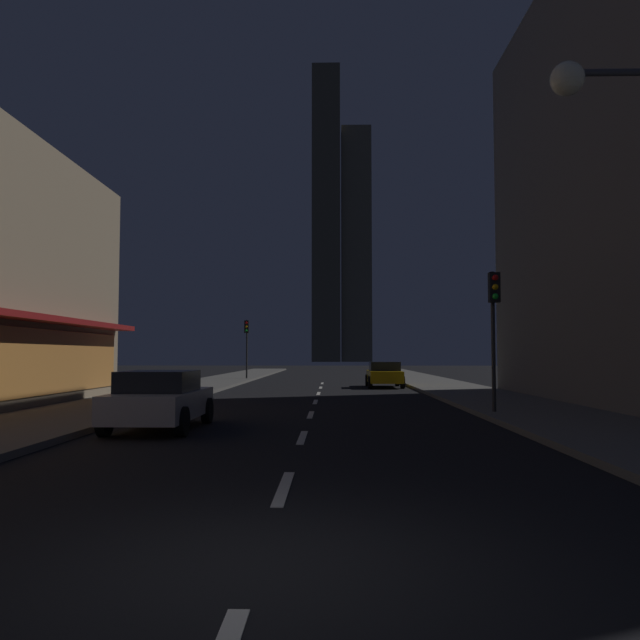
{
  "coord_description": "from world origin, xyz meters",
  "views": [
    {
      "loc": [
        0.68,
        -5.45,
        1.84
      ],
      "look_at": [
        0.0,
        27.56,
        3.7
      ],
      "focal_mm": 34.7,
      "sensor_mm": 36.0,
      "label": 1
    }
  ],
  "objects_px": {
    "car_parked_near": "(160,399)",
    "traffic_light_near_right": "(494,310)",
    "fire_hydrant_far_left": "(191,385)",
    "car_parked_far": "(384,374)",
    "street_lamp_right": "(616,160)",
    "traffic_light_far_left": "(247,336)"
  },
  "relations": [
    {
      "from": "car_parked_near",
      "to": "traffic_light_near_right",
      "type": "relative_size",
      "value": 1.01
    },
    {
      "from": "car_parked_near",
      "to": "fire_hydrant_far_left",
      "type": "bearing_deg",
      "value": 99.78
    },
    {
      "from": "car_parked_far",
      "to": "traffic_light_near_right",
      "type": "distance_m",
      "value": 16.94
    },
    {
      "from": "traffic_light_near_right",
      "to": "street_lamp_right",
      "type": "relative_size",
      "value": 0.64
    },
    {
      "from": "car_parked_far",
      "to": "traffic_light_near_right",
      "type": "xyz_separation_m",
      "value": [
        1.9,
        -16.65,
        2.45
      ]
    },
    {
      "from": "fire_hydrant_far_left",
      "to": "car_parked_far",
      "type": "bearing_deg",
      "value": 34.46
    },
    {
      "from": "car_parked_near",
      "to": "car_parked_far",
      "type": "distance_m",
      "value": 21.12
    },
    {
      "from": "traffic_light_near_right",
      "to": "car_parked_near",
      "type": "bearing_deg",
      "value": -160.6
    },
    {
      "from": "car_parked_near",
      "to": "traffic_light_near_right",
      "type": "xyz_separation_m",
      "value": [
        9.1,
        3.21,
        2.45
      ]
    },
    {
      "from": "traffic_light_far_left",
      "to": "car_parked_far",
      "type": "bearing_deg",
      "value": -44.81
    },
    {
      "from": "fire_hydrant_far_left",
      "to": "street_lamp_right",
      "type": "relative_size",
      "value": 0.1
    },
    {
      "from": "car_parked_near",
      "to": "traffic_light_far_left",
      "type": "bearing_deg",
      "value": 93.76
    },
    {
      "from": "fire_hydrant_far_left",
      "to": "traffic_light_near_right",
      "type": "bearing_deg",
      "value": -41.64
    },
    {
      "from": "traffic_light_near_right",
      "to": "traffic_light_far_left",
      "type": "relative_size",
      "value": 1.0
    },
    {
      "from": "street_lamp_right",
      "to": "traffic_light_far_left",
      "type": "bearing_deg",
      "value": 107.72
    },
    {
      "from": "traffic_light_far_left",
      "to": "car_parked_near",
      "type": "bearing_deg",
      "value": -86.24
    },
    {
      "from": "traffic_light_near_right",
      "to": "car_parked_far",
      "type": "bearing_deg",
      "value": 96.51
    },
    {
      "from": "car_parked_near",
      "to": "street_lamp_right",
      "type": "distance_m",
      "value": 11.22
    },
    {
      "from": "car_parked_near",
      "to": "fire_hydrant_far_left",
      "type": "relative_size",
      "value": 6.48
    },
    {
      "from": "traffic_light_near_right",
      "to": "traffic_light_far_left",
      "type": "bearing_deg",
      "value": 113.18
    },
    {
      "from": "car_parked_far",
      "to": "traffic_light_far_left",
      "type": "distance_m",
      "value": 13.06
    },
    {
      "from": "traffic_light_near_right",
      "to": "fire_hydrant_far_left",
      "type": "bearing_deg",
      "value": 138.36
    }
  ]
}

